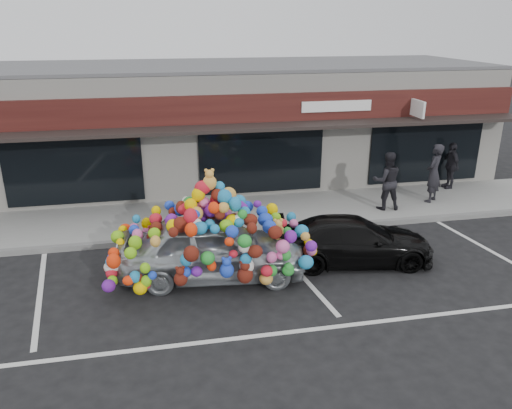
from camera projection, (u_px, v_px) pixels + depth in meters
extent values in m
plane|color=black|center=(183.00, 285.00, 11.63)|extent=(90.00, 90.00, 0.00)
cube|color=white|center=(167.00, 125.00, 18.72)|extent=(24.00, 6.00, 4.20)
cube|color=#59595B|center=(163.00, 66.00, 17.98)|extent=(24.00, 6.00, 0.12)
cube|color=#330F0E|center=(168.00, 111.00, 15.53)|extent=(24.00, 0.18, 0.90)
cube|color=black|center=(169.00, 130.00, 15.22)|extent=(24.00, 1.20, 0.10)
cube|color=white|center=(417.00, 108.00, 16.63)|extent=(0.08, 0.95, 0.55)
cube|color=white|center=(337.00, 106.00, 16.42)|extent=(2.40, 0.04, 0.35)
cube|color=black|center=(74.00, 168.00, 15.61)|extent=(4.20, 0.12, 2.30)
cube|color=black|center=(261.00, 159.00, 16.71)|extent=(4.20, 0.12, 2.30)
cube|color=black|center=(425.00, 150.00, 17.81)|extent=(4.20, 0.12, 2.30)
cube|color=gray|center=(175.00, 219.00, 15.29)|extent=(26.00, 3.00, 0.15)
cube|color=slate|center=(178.00, 239.00, 13.91)|extent=(26.00, 0.18, 0.16)
cube|color=silver|center=(40.00, 294.00, 11.23)|extent=(0.73, 4.37, 0.01)
cube|color=silver|center=(297.00, 270.00, 12.33)|extent=(0.73, 4.37, 0.01)
cube|color=silver|center=(492.00, 252.00, 13.31)|extent=(0.73, 4.37, 0.01)
cube|color=silver|center=(292.00, 332.00, 9.88)|extent=(14.00, 0.12, 0.01)
imported|color=#A3A9AE|center=(213.00, 247.00, 11.80)|extent=(2.24, 4.59, 1.51)
ellipsoid|color=#E90C45|center=(211.00, 195.00, 11.34)|extent=(1.52, 1.99, 1.13)
sphere|color=#FFC000|center=(278.00, 232.00, 11.83)|extent=(0.34, 0.34, 0.34)
sphere|color=#2B4EFF|center=(245.00, 272.00, 11.08)|extent=(0.36, 0.36, 0.36)
sphere|color=green|center=(177.00, 240.00, 12.59)|extent=(0.30, 0.30, 0.30)
sphere|color=pink|center=(210.00, 173.00, 11.16)|extent=(0.32, 0.32, 0.32)
sphere|color=#FF2E0B|center=(155.00, 237.00, 11.53)|extent=(0.30, 0.30, 0.30)
imported|color=black|center=(354.00, 240.00, 12.60)|extent=(2.17, 4.18, 1.16)
imported|color=black|center=(434.00, 173.00, 16.27)|extent=(0.84, 0.81, 1.94)
imported|color=black|center=(387.00, 181.00, 15.64)|extent=(0.99, 0.82, 1.86)
imported|color=black|center=(451.00, 165.00, 17.68)|extent=(0.99, 0.46, 1.65)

